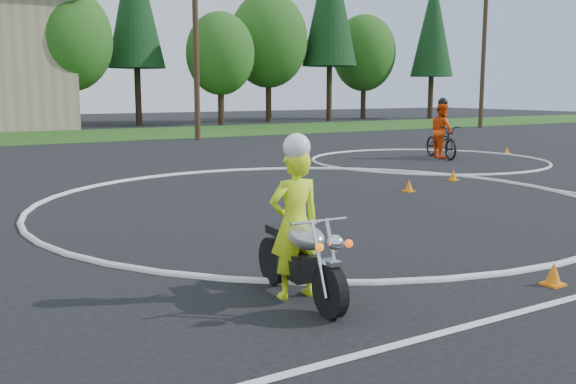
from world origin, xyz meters
TOP-DOWN VIEW (x-y plane):
  - ground at (0.00, 0.00)m, footprint 120.00×120.00m
  - grass_strip at (0.00, 27.00)m, footprint 120.00×10.00m
  - course_markings at (2.17, 4.35)m, footprint 19.05×19.05m
  - primary_motorcycle at (-3.84, -2.37)m, footprint 0.70×1.99m
  - rider_primary_grp at (-3.84, -2.24)m, footprint 0.67×0.47m
  - rider_second_grp at (9.01, 8.38)m, footprint 1.43×2.39m
  - traffic_cones at (6.54, 2.85)m, footprint 15.72×11.84m
  - treeline at (14.78, 34.61)m, footprint 38.20×8.10m
  - utility_poles at (5.00, 21.00)m, footprint 41.60×1.12m

SIDE VIEW (x-z plane):
  - ground at x=0.00m, z-range 0.00..0.00m
  - course_markings at x=2.17m, z-range -0.05..0.07m
  - grass_strip at x=0.00m, z-range 0.00..0.02m
  - traffic_cones at x=6.54m, z-range -0.01..0.29m
  - primary_motorcycle at x=-3.84m, z-range -0.02..1.03m
  - rider_second_grp at x=9.01m, z-range -0.32..1.85m
  - rider_primary_grp at x=-3.84m, z-range -0.03..1.91m
  - utility_poles at x=5.00m, z-range 0.20..10.20m
  - treeline at x=14.78m, z-range -0.64..13.88m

